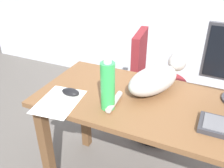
% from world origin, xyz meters
% --- Properties ---
extents(desk, '(1.56, 0.61, 0.74)m').
position_xyz_m(desk, '(0.00, 0.00, 0.63)').
color(desk, brown).
rests_on(desk, ground_plane).
extents(office_chair, '(0.48, 0.48, 0.91)m').
position_xyz_m(office_chair, '(-0.29, 0.66, 0.39)').
color(office_chair, black).
rests_on(office_chair, ground_plane).
extents(cat, '(0.33, 0.56, 0.20)m').
position_xyz_m(cat, '(-0.15, 0.12, 0.83)').
color(cat, '#B2ADA8').
rests_on(cat, desk).
extents(computer_mouse, '(0.11, 0.06, 0.04)m').
position_xyz_m(computer_mouse, '(-0.58, -0.12, 0.76)').
color(computer_mouse, black).
rests_on(computer_mouse, desk).
extents(paper_sheet, '(0.24, 0.32, 0.00)m').
position_xyz_m(paper_sheet, '(-0.60, -0.21, 0.75)').
color(paper_sheet, white).
rests_on(paper_sheet, desk).
extents(spray_bottle, '(0.07, 0.07, 0.28)m').
position_xyz_m(spray_bottle, '(-0.33, -0.15, 0.88)').
color(spray_bottle, green).
rests_on(spray_bottle, desk).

